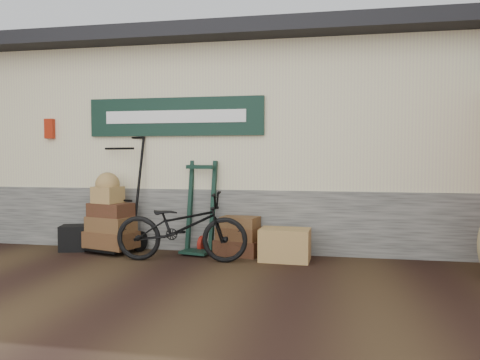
% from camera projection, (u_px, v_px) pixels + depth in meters
% --- Properties ---
extents(ground, '(80.00, 80.00, 0.00)m').
position_uv_depth(ground, '(174.00, 267.00, 5.84)').
color(ground, black).
rests_on(ground, ground).
extents(station_building, '(14.40, 4.10, 3.20)m').
position_uv_depth(station_building, '(223.00, 143.00, 8.44)').
color(station_building, '#4C4C47').
rests_on(station_building, ground).
extents(porter_trolley, '(1.00, 0.86, 1.71)m').
position_uv_depth(porter_trolley, '(120.00, 192.00, 6.82)').
color(porter_trolley, black).
rests_on(porter_trolley, ground).
extents(green_barrow, '(0.54, 0.49, 1.31)m').
position_uv_depth(green_barrow, '(200.00, 207.00, 6.62)').
color(green_barrow, black).
rests_on(green_barrow, ground).
extents(suitcase_stack, '(0.69, 0.52, 0.55)m').
position_uv_depth(suitcase_stack, '(238.00, 235.00, 6.54)').
color(suitcase_stack, '#3D2713').
rests_on(suitcase_stack, ground).
extents(wicker_hamper, '(0.67, 0.46, 0.43)m').
position_uv_depth(wicker_hamper, '(285.00, 245.00, 6.17)').
color(wicker_hamper, olive).
rests_on(wicker_hamper, ground).
extents(black_trunk, '(0.44, 0.41, 0.37)m').
position_uv_depth(black_trunk, '(74.00, 238.00, 6.84)').
color(black_trunk, black).
rests_on(black_trunk, ground).
extents(bicycle, '(0.76, 1.80, 1.02)m').
position_uv_depth(bicycle, '(181.00, 223.00, 6.13)').
color(bicycle, black).
rests_on(bicycle, ground).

